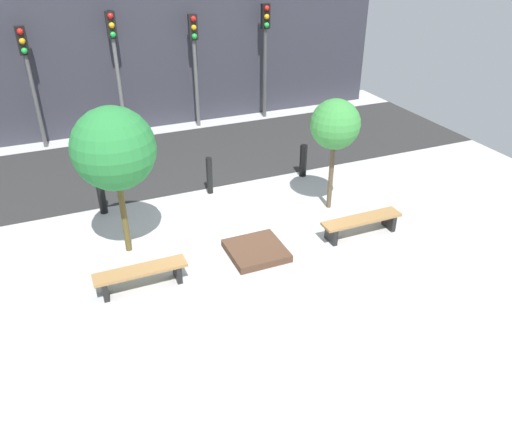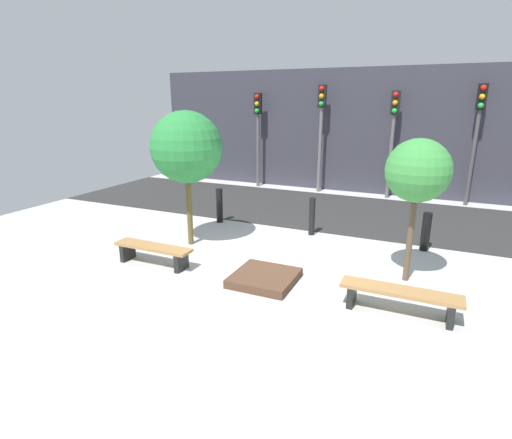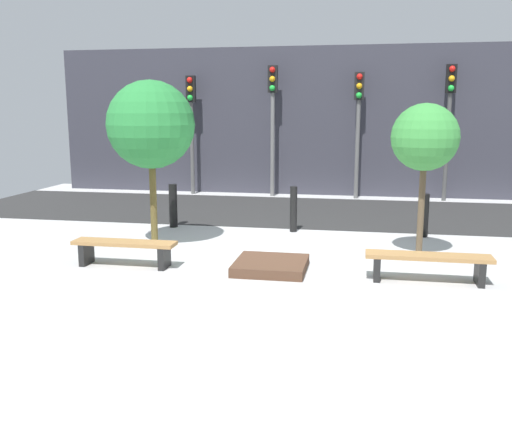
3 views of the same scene
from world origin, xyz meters
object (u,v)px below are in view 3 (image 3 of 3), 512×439
(planter_bed, at_px, (271,265))
(traffic_light_mid_west, at_px, (273,107))
(bollard_center, at_px, (424,215))
(bollard_left, at_px, (294,209))
(traffic_light_mid_east, at_px, (358,112))
(traffic_light_east, at_px, (449,108))
(bollard_far_left, at_px, (173,206))
(tree_behind_right_bench, at_px, (425,138))
(bench_left, at_px, (125,248))
(traffic_light_west, at_px, (191,113))
(tree_behind_left_bench, at_px, (151,125))
(bench_right, at_px, (428,262))

(planter_bed, xyz_separation_m, traffic_light_mid_west, (-1.25, 8.07, 2.57))
(bollard_center, bearing_deg, bollard_left, 180.00)
(traffic_light_mid_east, relative_size, traffic_light_east, 0.95)
(planter_bed, xyz_separation_m, bollard_far_left, (-2.69, 3.06, 0.40))
(traffic_light_mid_west, bearing_deg, tree_behind_right_bench, -61.77)
(planter_bed, distance_m, bollard_center, 4.09)
(traffic_light_mid_east, bearing_deg, bollard_center, -74.02)
(bollard_far_left, relative_size, traffic_light_mid_west, 0.25)
(tree_behind_right_bench, distance_m, traffic_light_mid_west, 7.82)
(bench_left, bearing_deg, traffic_light_west, 98.85)
(tree_behind_left_bench, bearing_deg, bench_left, -90.00)
(bollard_left, bearing_deg, tree_behind_right_bench, -37.27)
(bollard_far_left, bearing_deg, bench_right, -32.42)
(traffic_light_west, xyz_separation_m, traffic_light_mid_west, (2.50, 0.00, 0.17))
(tree_behind_right_bench, bearing_deg, bollard_center, 82.34)
(bollard_center, relative_size, traffic_light_mid_west, 0.23)
(bench_left, bearing_deg, planter_bed, 4.50)
(bollard_left, bearing_deg, traffic_light_mid_east, 75.99)
(bollard_center, distance_m, traffic_light_east, 5.57)
(bollard_left, bearing_deg, bench_right, -53.17)
(tree_behind_left_bench, relative_size, traffic_light_east, 0.82)
(tree_behind_left_bench, bearing_deg, traffic_light_east, 47.98)
(traffic_light_west, xyz_separation_m, traffic_light_mid_east, (5.01, 0.00, 0.03))
(tree_behind_right_bench, relative_size, traffic_light_west, 0.75)
(bench_left, height_order, tree_behind_left_bench, tree_behind_left_bench)
(tree_behind_left_bench, height_order, traffic_light_west, traffic_light_west)
(bench_right, relative_size, tree_behind_left_bench, 0.60)
(traffic_light_west, bearing_deg, bollard_left, -53.19)
(bollard_center, bearing_deg, traffic_light_west, 142.09)
(tree_behind_right_bench, distance_m, traffic_light_mid_east, 6.99)
(planter_bed, bearing_deg, traffic_light_east, 65.06)
(planter_bed, bearing_deg, bollard_left, 90.00)
(bollard_center, distance_m, traffic_light_mid_east, 5.61)
(bench_right, relative_size, bollard_center, 2.09)
(planter_bed, bearing_deg, bench_left, -175.31)
(bollard_center, xyz_separation_m, traffic_light_mid_west, (-3.94, 5.02, 2.20))
(traffic_light_west, distance_m, traffic_light_east, 7.51)
(bollard_center, height_order, traffic_light_mid_west, traffic_light_mid_west)
(planter_bed, xyz_separation_m, tree_behind_left_bench, (-2.44, 1.20, 2.22))
(bollard_far_left, xyz_separation_m, traffic_light_east, (6.44, 5.02, 2.14))
(bollard_far_left, distance_m, traffic_light_mid_west, 5.65)
(bench_left, xyz_separation_m, bollard_far_left, (-0.25, 3.26, 0.17))
(bollard_far_left, height_order, traffic_light_east, traffic_light_east)
(traffic_light_west, height_order, traffic_light_east, traffic_light_east)
(traffic_light_east, bearing_deg, bollard_left, -126.81)
(bollard_center, distance_m, traffic_light_west, 8.41)
(tree_behind_right_bench, height_order, traffic_light_west, traffic_light_west)
(bollard_left, bearing_deg, tree_behind_left_bench, -142.73)
(traffic_light_mid_west, bearing_deg, traffic_light_west, -179.99)
(planter_bed, height_order, traffic_light_west, traffic_light_west)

